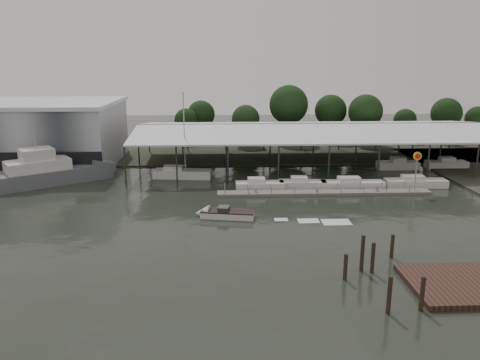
{
  "coord_description": "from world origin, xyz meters",
  "views": [
    {
      "loc": [
        1.51,
        -48.34,
        17.25
      ],
      "look_at": [
        3.89,
        8.3,
        2.5
      ],
      "focal_mm": 35.0,
      "sensor_mm": 36.0,
      "label": 1
    }
  ],
  "objects_px": {
    "grey_trawler": "(48,173)",
    "speedboat_underway": "(223,214)",
    "shell_fuel_sign": "(417,164)",
    "white_sailboat": "(182,173)"
  },
  "relations": [
    {
      "from": "grey_trawler",
      "to": "speedboat_underway",
      "type": "relative_size",
      "value": 1.02
    },
    {
      "from": "shell_fuel_sign",
      "to": "white_sailboat",
      "type": "relative_size",
      "value": 0.43
    },
    {
      "from": "shell_fuel_sign",
      "to": "speedboat_underway",
      "type": "relative_size",
      "value": 0.32
    },
    {
      "from": "shell_fuel_sign",
      "to": "white_sailboat",
      "type": "height_order",
      "value": "white_sailboat"
    },
    {
      "from": "grey_trawler",
      "to": "white_sailboat",
      "type": "height_order",
      "value": "white_sailboat"
    },
    {
      "from": "grey_trawler",
      "to": "speedboat_underway",
      "type": "height_order",
      "value": "grey_trawler"
    },
    {
      "from": "shell_fuel_sign",
      "to": "speedboat_underway",
      "type": "xyz_separation_m",
      "value": [
        -25.33,
        -8.56,
        -3.53
      ]
    },
    {
      "from": "white_sailboat",
      "to": "speedboat_underway",
      "type": "distance_m",
      "value": 19.19
    },
    {
      "from": "white_sailboat",
      "to": "speedboat_underway",
      "type": "xyz_separation_m",
      "value": [
        6.02,
        -18.22,
        -0.26
      ]
    },
    {
      "from": "shell_fuel_sign",
      "to": "white_sailboat",
      "type": "xyz_separation_m",
      "value": [
        -31.35,
        9.66,
        -3.27
      ]
    }
  ]
}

